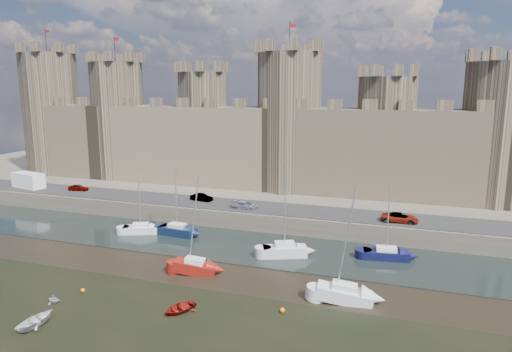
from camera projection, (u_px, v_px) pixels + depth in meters
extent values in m
plane|color=black|center=(109.00, 341.00, 36.38)|extent=(160.00, 160.00, 0.00)
cube|color=black|center=(225.00, 244.00, 58.69)|extent=(160.00, 12.00, 0.08)
cube|color=#4C443A|center=(293.00, 181.00, 91.94)|extent=(160.00, 60.00, 2.50)
cube|color=black|center=(250.00, 206.00, 67.51)|extent=(160.00, 7.00, 0.10)
cube|color=#42382B|center=(277.00, 148.00, 79.20)|extent=(100.00, 9.00, 14.00)
cylinder|color=#42382B|center=(52.00, 114.00, 93.33)|extent=(11.00, 11.00, 24.00)
cylinder|color=black|center=(46.00, 41.00, 90.56)|extent=(0.10, 0.10, 5.00)
cube|color=maroon|center=(47.00, 31.00, 90.06)|extent=(1.00, 0.03, 0.60)
cylinder|color=#42382B|center=(119.00, 121.00, 88.50)|extent=(10.00, 10.00, 22.00)
cylinder|color=black|center=(115.00, 49.00, 85.92)|extent=(0.10, 0.10, 5.00)
cube|color=maroon|center=(116.00, 39.00, 85.42)|extent=(1.00, 0.03, 0.60)
cylinder|color=#42382B|center=(203.00, 129.00, 83.03)|extent=(9.00, 9.00, 20.00)
cylinder|color=#42382B|center=(288.00, 122.00, 77.71)|extent=(11.00, 11.00, 23.00)
cylinder|color=black|center=(289.00, 37.00, 75.04)|extent=(0.10, 0.10, 5.00)
cube|color=maroon|center=(293.00, 26.00, 74.54)|extent=(1.00, 0.03, 0.60)
cylinder|color=#42382B|center=(385.00, 137.00, 73.07)|extent=(9.00, 9.00, 19.00)
cylinder|color=#42382B|center=(496.00, 134.00, 67.85)|extent=(10.00, 10.00, 21.00)
imported|color=gray|center=(78.00, 188.00, 77.59)|extent=(3.53, 1.82, 1.15)
imported|color=gray|center=(202.00, 197.00, 70.64)|extent=(3.73, 1.72, 1.18)
imported|color=gray|center=(245.00, 205.00, 66.04)|extent=(3.89, 1.73, 1.11)
imported|color=gray|center=(400.00, 218.00, 59.41)|extent=(4.74, 2.28, 1.30)
cube|color=white|center=(28.00, 181.00, 79.69)|extent=(6.52, 3.64, 2.68)
cube|color=silver|center=(141.00, 230.00, 62.89)|extent=(5.11, 3.55, 0.97)
cube|color=silver|center=(141.00, 225.00, 62.76)|extent=(2.46, 2.02, 0.44)
cylinder|color=silver|center=(139.00, 198.00, 62.04)|extent=(0.14, 0.14, 7.95)
cube|color=#0D1931|center=(177.00, 231.00, 61.99)|extent=(5.32, 2.44, 1.13)
cube|color=silver|center=(177.00, 225.00, 61.84)|extent=(2.41, 1.60, 0.51)
cylinder|color=silver|center=(176.00, 194.00, 61.00)|extent=(0.14, 0.14, 9.22)
cube|color=silver|center=(285.00, 251.00, 54.23)|extent=(5.56, 3.88, 1.22)
cube|color=silver|center=(285.00, 244.00, 54.06)|extent=(2.67, 2.20, 0.55)
cylinder|color=silver|center=(285.00, 206.00, 53.16)|extent=(0.14, 0.14, 9.97)
cube|color=black|center=(386.00, 255.00, 53.45)|extent=(5.44, 2.76, 0.99)
cube|color=silver|center=(386.00, 249.00, 53.31)|extent=(2.49, 1.74, 0.45)
cylinder|color=silver|center=(388.00, 217.00, 52.58)|extent=(0.14, 0.14, 8.12)
cube|color=maroon|center=(195.00, 268.00, 49.49)|extent=(4.88, 2.65, 1.18)
cube|color=silver|center=(195.00, 261.00, 49.32)|extent=(2.26, 1.63, 0.53)
cylinder|color=silver|center=(194.00, 220.00, 48.45)|extent=(0.14, 0.14, 9.63)
cube|color=silver|center=(344.00, 295.00, 42.91)|extent=(5.46, 2.68, 1.23)
cube|color=silver|center=(345.00, 286.00, 42.74)|extent=(2.49, 1.71, 0.56)
cylinder|color=silver|center=(346.00, 238.00, 41.83)|extent=(0.14, 0.14, 10.09)
imported|color=silver|center=(37.00, 321.00, 38.69)|extent=(2.78, 3.69, 0.72)
imported|color=silver|center=(53.00, 299.00, 42.62)|extent=(1.59, 1.44, 0.73)
imported|color=maroon|center=(179.00, 308.00, 40.97)|extent=(3.53, 3.92, 0.67)
sphere|color=orange|center=(83.00, 290.00, 44.84)|extent=(0.46, 0.46, 0.46)
sphere|color=orange|center=(282.00, 310.00, 40.83)|extent=(0.47, 0.47, 0.47)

